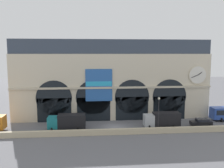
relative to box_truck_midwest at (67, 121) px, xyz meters
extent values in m
plane|color=slate|center=(9.78, 0.57, -1.70)|extent=(200.00, 200.00, 0.00)
cube|color=#BCAD8C|center=(9.78, -3.83, -1.15)|extent=(90.00, 0.70, 1.11)
cube|color=beige|center=(9.78, 8.16, 5.92)|extent=(45.78, 5.19, 15.24)
cube|color=#333D4C|center=(9.78, 8.46, 15.17)|extent=(45.78, 4.59, 3.26)
cube|color=black|center=(-3.43, 5.52, 1.03)|extent=(7.53, 0.20, 5.45)
cylinder|color=black|center=(-3.43, 5.52, 3.75)|extent=(7.92, 0.20, 7.92)
cube|color=black|center=(5.38, 5.52, 1.03)|extent=(7.53, 0.20, 5.45)
cylinder|color=black|center=(5.38, 5.52, 3.75)|extent=(7.92, 0.20, 7.92)
cube|color=black|center=(14.18, 5.52, 1.03)|extent=(7.53, 0.20, 5.45)
cylinder|color=black|center=(14.18, 5.52, 3.75)|extent=(7.92, 0.20, 7.92)
cube|color=black|center=(22.98, 5.52, 1.03)|extent=(7.53, 0.20, 5.45)
cylinder|color=black|center=(22.98, 5.52, 3.75)|extent=(7.92, 0.20, 7.92)
cylinder|color=beige|center=(29.50, 5.42, 8.70)|extent=(4.28, 0.25, 4.28)
cylinder|color=silver|center=(29.50, 5.30, 8.70)|extent=(3.96, 0.06, 3.96)
cube|color=black|center=(29.95, 5.24, 9.01)|extent=(0.99, 0.04, 0.75)
cube|color=black|center=(28.71, 5.22, 8.40)|extent=(1.61, 0.04, 0.73)
cube|color=#2659A5|center=(6.59, 5.40, 6.56)|extent=(6.00, 0.12, 7.25)
cube|color=#26A5D8|center=(6.59, 5.32, 6.90)|extent=(5.76, 0.04, 1.03)
cube|color=#C0B49A|center=(9.78, 5.42, 5.97)|extent=(45.78, 0.50, 0.44)
cube|color=#19727A|center=(-2.86, 0.00, -0.13)|extent=(2.00, 2.30, 2.30)
cube|color=black|center=(0.89, 0.00, 0.07)|extent=(5.50, 2.30, 2.70)
cylinder|color=black|center=(-2.96, -1.03, -1.28)|extent=(0.28, 0.84, 0.84)
cylinder|color=black|center=(-2.96, 1.04, -1.28)|extent=(0.28, 0.84, 0.84)
cylinder|color=black|center=(2.14, -1.03, -1.28)|extent=(0.28, 0.84, 0.84)
cylinder|color=black|center=(2.14, 1.04, -1.28)|extent=(0.28, 0.84, 0.84)
cube|color=#ADB2B7|center=(16.72, -0.22, -0.13)|extent=(2.00, 2.30, 2.30)
cube|color=black|center=(20.47, -0.22, 0.07)|extent=(5.50, 2.30, 2.70)
cylinder|color=black|center=(16.62, -1.26, -1.28)|extent=(0.28, 0.84, 0.84)
cylinder|color=black|center=(16.62, 0.81, -1.28)|extent=(0.28, 0.84, 0.84)
cylinder|color=black|center=(21.72, -1.26, -1.28)|extent=(0.28, 0.84, 0.84)
cylinder|color=black|center=(21.72, 0.81, -1.28)|extent=(0.28, 0.84, 0.84)
cube|color=black|center=(28.13, -0.04, -1.05)|extent=(4.40, 1.80, 0.70)
cube|color=black|center=(28.35, -0.04, -0.43)|extent=(2.46, 1.62, 0.55)
cylinder|color=black|center=(26.68, -0.85, -1.40)|extent=(0.28, 0.60, 0.60)
cylinder|color=black|center=(26.68, 0.77, -1.40)|extent=(0.28, 0.60, 0.60)
cylinder|color=black|center=(29.58, -0.85, -1.40)|extent=(0.28, 0.60, 0.60)
cylinder|color=black|center=(29.58, 0.77, -1.40)|extent=(0.28, 0.60, 0.60)
cylinder|color=black|center=(33.93, 2.22, -1.20)|extent=(0.28, 1.00, 1.00)
cylinder|color=black|center=(33.93, 4.47, -1.20)|extent=(0.28, 1.00, 1.00)
cylinder|color=black|center=(17.94, -3.03, 1.55)|extent=(0.16, 0.16, 6.50)
sphere|color=#F2EDCC|center=(17.94, -3.03, 4.98)|extent=(0.44, 0.44, 0.44)
camera|label=1|loc=(5.05, -45.90, 13.57)|focal=37.03mm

